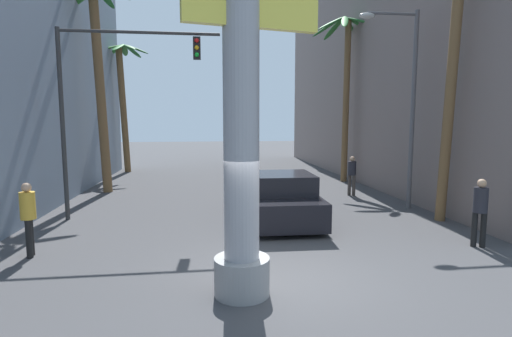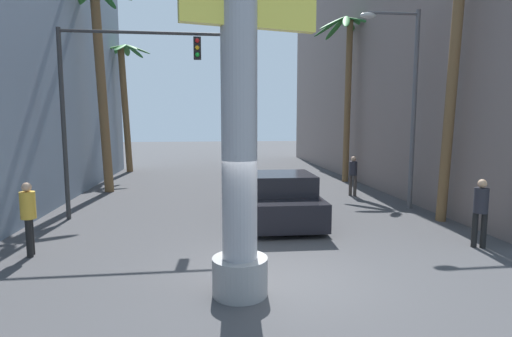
{
  "view_description": "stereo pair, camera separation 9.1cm",
  "coord_description": "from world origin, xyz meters",
  "px_view_note": "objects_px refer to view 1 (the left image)",
  "views": [
    {
      "loc": [
        -1.51,
        -7.63,
        3.2
      ],
      "look_at": [
        0.0,
        3.88,
        1.8
      ],
      "focal_mm": 28.0,
      "sensor_mm": 36.0,
      "label": 1
    },
    {
      "loc": [
        -1.42,
        -7.65,
        3.2
      ],
      "look_at": [
        0.0,
        3.88,
        1.8
      ],
      "focal_mm": 28.0,
      "sensor_mm": 36.0,
      "label": 2
    }
  ],
  "objects_px": {
    "traffic_light_mast": "(111,87)",
    "pedestrian_curb_left": "(28,214)",
    "car_lead": "(280,199)",
    "pedestrian_by_sign": "(480,207)",
    "palm_tree_mid_right": "(345,73)",
    "pedestrian_mid_right": "(352,173)",
    "palm_tree_near_right": "(457,31)",
    "neon_sign_pole": "(241,35)",
    "palm_tree_far_left": "(124,94)",
    "palm_tree_mid_left": "(99,75)",
    "street_lamp": "(405,92)"
  },
  "relations": [
    {
      "from": "palm_tree_mid_left",
      "to": "pedestrian_mid_right",
      "type": "height_order",
      "value": "palm_tree_mid_left"
    },
    {
      "from": "traffic_light_mast",
      "to": "palm_tree_mid_left",
      "type": "distance_m",
      "value": 5.38
    },
    {
      "from": "pedestrian_curb_left",
      "to": "palm_tree_near_right",
      "type": "bearing_deg",
      "value": 8.38
    },
    {
      "from": "car_lead",
      "to": "palm_tree_near_right",
      "type": "height_order",
      "value": "palm_tree_near_right"
    },
    {
      "from": "palm_tree_far_left",
      "to": "pedestrian_by_sign",
      "type": "height_order",
      "value": "palm_tree_far_left"
    },
    {
      "from": "neon_sign_pole",
      "to": "traffic_light_mast",
      "type": "relative_size",
      "value": 1.61
    },
    {
      "from": "palm_tree_far_left",
      "to": "neon_sign_pole",
      "type": "bearing_deg",
      "value": -73.53
    },
    {
      "from": "neon_sign_pole",
      "to": "palm_tree_mid_left",
      "type": "relative_size",
      "value": 1.09
    },
    {
      "from": "car_lead",
      "to": "pedestrian_by_sign",
      "type": "bearing_deg",
      "value": -37.06
    },
    {
      "from": "palm_tree_far_left",
      "to": "pedestrian_curb_left",
      "type": "height_order",
      "value": "palm_tree_far_left"
    },
    {
      "from": "palm_tree_mid_left",
      "to": "palm_tree_near_right",
      "type": "relative_size",
      "value": 0.95
    },
    {
      "from": "pedestrian_curb_left",
      "to": "pedestrian_mid_right",
      "type": "distance_m",
      "value": 12.2
    },
    {
      "from": "neon_sign_pole",
      "to": "pedestrian_curb_left",
      "type": "bearing_deg",
      "value": 150.4
    },
    {
      "from": "street_lamp",
      "to": "palm_tree_far_left",
      "type": "bearing_deg",
      "value": 135.0
    },
    {
      "from": "palm_tree_mid_right",
      "to": "pedestrian_mid_right",
      "type": "xyz_separation_m",
      "value": [
        -1.08,
        -4.12,
        -4.64
      ]
    },
    {
      "from": "neon_sign_pole",
      "to": "palm_tree_far_left",
      "type": "height_order",
      "value": "neon_sign_pole"
    },
    {
      "from": "car_lead",
      "to": "palm_tree_far_left",
      "type": "bearing_deg",
      "value": 118.84
    },
    {
      "from": "pedestrian_by_sign",
      "to": "palm_tree_near_right",
      "type": "bearing_deg",
      "value": 74.09
    },
    {
      "from": "palm_tree_far_left",
      "to": "palm_tree_near_right",
      "type": "relative_size",
      "value": 0.83
    },
    {
      "from": "pedestrian_mid_right",
      "to": "pedestrian_by_sign",
      "type": "relative_size",
      "value": 0.97
    },
    {
      "from": "traffic_light_mast",
      "to": "pedestrian_curb_left",
      "type": "height_order",
      "value": "traffic_light_mast"
    },
    {
      "from": "traffic_light_mast",
      "to": "pedestrian_curb_left",
      "type": "bearing_deg",
      "value": -108.21
    },
    {
      "from": "street_lamp",
      "to": "palm_tree_near_right",
      "type": "xyz_separation_m",
      "value": [
        0.45,
        -2.1,
        1.64
      ]
    },
    {
      "from": "palm_tree_mid_right",
      "to": "pedestrian_mid_right",
      "type": "height_order",
      "value": "palm_tree_mid_right"
    },
    {
      "from": "car_lead",
      "to": "palm_tree_near_right",
      "type": "bearing_deg",
      "value": -10.24
    },
    {
      "from": "street_lamp",
      "to": "traffic_light_mast",
      "type": "bearing_deg",
      "value": -178.98
    },
    {
      "from": "palm_tree_mid_right",
      "to": "palm_tree_far_left",
      "type": "xyz_separation_m",
      "value": [
        -12.12,
        5.18,
        -0.8
      ]
    },
    {
      "from": "traffic_light_mast",
      "to": "palm_tree_mid_right",
      "type": "xyz_separation_m",
      "value": [
        10.24,
        6.92,
        1.37
      ]
    },
    {
      "from": "neon_sign_pole",
      "to": "pedestrian_by_sign",
      "type": "bearing_deg",
      "value": 17.75
    },
    {
      "from": "palm_tree_far_left",
      "to": "pedestrian_curb_left",
      "type": "relative_size",
      "value": 4.41
    },
    {
      "from": "palm_tree_mid_left",
      "to": "pedestrian_mid_right",
      "type": "relative_size",
      "value": 5.29
    },
    {
      "from": "street_lamp",
      "to": "palm_tree_mid_left",
      "type": "height_order",
      "value": "palm_tree_mid_left"
    },
    {
      "from": "car_lead",
      "to": "palm_tree_far_left",
      "type": "distance_m",
      "value": 15.5
    },
    {
      "from": "palm_tree_near_right",
      "to": "pedestrian_by_sign",
      "type": "relative_size",
      "value": 5.39
    },
    {
      "from": "neon_sign_pole",
      "to": "car_lead",
      "type": "distance_m",
      "value": 6.9
    },
    {
      "from": "palm_tree_mid_right",
      "to": "pedestrian_by_sign",
      "type": "distance_m",
      "value": 12.2
    },
    {
      "from": "palm_tree_near_right",
      "to": "palm_tree_mid_right",
      "type": "bearing_deg",
      "value": 91.6
    },
    {
      "from": "neon_sign_pole",
      "to": "pedestrian_mid_right",
      "type": "xyz_separation_m",
      "value": [
        5.59,
        9.16,
        -3.68
      ]
    },
    {
      "from": "pedestrian_curb_left",
      "to": "pedestrian_by_sign",
      "type": "relative_size",
      "value": 1.01
    },
    {
      "from": "palm_tree_far_left",
      "to": "pedestrian_mid_right",
      "type": "height_order",
      "value": "palm_tree_far_left"
    },
    {
      "from": "palm_tree_near_right",
      "to": "pedestrian_mid_right",
      "type": "distance_m",
      "value": 6.92
    },
    {
      "from": "palm_tree_mid_right",
      "to": "pedestrian_by_sign",
      "type": "bearing_deg",
      "value": -92.28
    },
    {
      "from": "neon_sign_pole",
      "to": "car_lead",
      "type": "height_order",
      "value": "neon_sign_pole"
    },
    {
      "from": "traffic_light_mast",
      "to": "pedestrian_by_sign",
      "type": "height_order",
      "value": "traffic_light_mast"
    },
    {
      "from": "street_lamp",
      "to": "traffic_light_mast",
      "type": "height_order",
      "value": "street_lamp"
    },
    {
      "from": "street_lamp",
      "to": "pedestrian_by_sign",
      "type": "relative_size",
      "value": 4.02
    },
    {
      "from": "street_lamp",
      "to": "palm_tree_far_left",
      "type": "relative_size",
      "value": 0.9
    },
    {
      "from": "palm_tree_far_left",
      "to": "pedestrian_mid_right",
      "type": "xyz_separation_m",
      "value": [
        11.05,
        -9.29,
        -3.85
      ]
    },
    {
      "from": "palm_tree_mid_left",
      "to": "pedestrian_mid_right",
      "type": "bearing_deg",
      "value": -11.95
    },
    {
      "from": "palm_tree_far_left",
      "to": "pedestrian_mid_right",
      "type": "distance_m",
      "value": 14.94
    }
  ]
}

